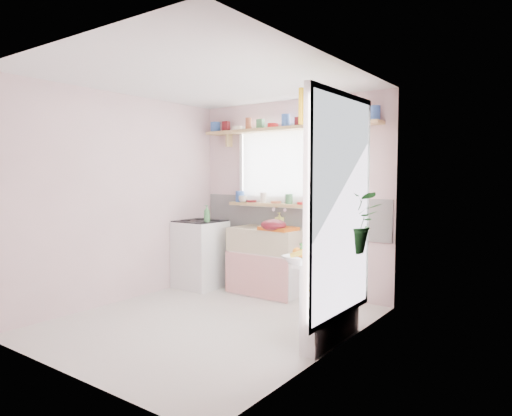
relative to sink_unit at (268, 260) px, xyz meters
The scene contains 19 objects.
room 1.31m from the sink_unit, 28.17° to the right, with size 3.20×3.20×3.20m.
sink_unit is the anchor object (origin of this frame).
cooker 0.98m from the sink_unit, 165.62° to the right, with size 0.58×0.58×0.93m.
radiator_ledge 1.82m from the sink_unit, 37.05° to the right, with size 0.22×0.95×0.78m.
windowsill 0.73m from the sink_unit, 90.00° to the left, with size 1.40×0.22×0.04m, color tan.
pine_shelf 1.70m from the sink_unit, 49.64° to the left, with size 2.52×0.24×0.04m, color tan.
shelf_crockery 1.78m from the sink_unit, 53.18° to the left, with size 2.47×0.11×0.12m.
sill_crockery 0.81m from the sink_unit, 95.28° to the left, with size 1.35×0.11×0.12m.
dish_tray 0.51m from the sink_unit, 25.37° to the right, with size 0.42×0.32×0.04m, color #D05912.
colander 0.57m from the sink_unit, 41.85° to the right, with size 0.31×0.31×0.14m, color #5D0F19.
jade_plant 1.76m from the sink_unit, 25.11° to the right, with size 0.54×0.47×0.60m, color #30712D.
fruit_bowl 2.06m from the sink_unit, 47.68° to the right, with size 0.29×0.29×0.07m, color silver.
herb_pot 2.09m from the sink_unit, 46.91° to the right, with size 0.10×0.07×0.20m, color #266026.
soap_bottle_sink 0.55m from the sink_unit, 78.24° to the left, with size 0.09×0.09×0.19m, color #EEF16B.
sill_cup 0.93m from the sink_unit, 165.88° to the left, with size 0.11×0.11×0.09m, color beige.
sill_bowl 1.01m from the sink_unit, 21.68° to the left, with size 0.21×0.21×0.07m, color #3768B3.
shelf_vase 2.10m from the sink_unit, 12.48° to the left, with size 0.15×0.15×0.16m, color #B66238.
cooker_bottle 1.00m from the sink_unit, 154.42° to the right, with size 0.08×0.09×0.22m, color #418348.
fruit 2.07m from the sink_unit, 47.44° to the right, with size 0.20×0.14×0.10m.
Camera 1 is at (3.13, -3.50, 1.52)m, focal length 32.00 mm.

